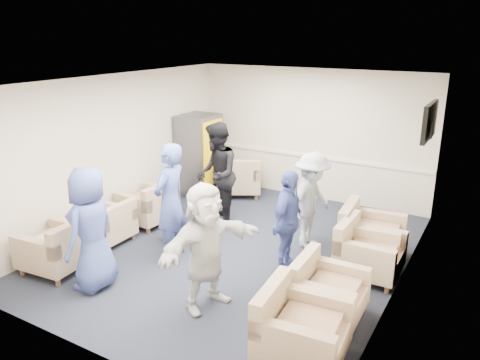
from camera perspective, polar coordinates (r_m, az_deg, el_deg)
The scene contains 25 objects.
floor at distance 7.69m, azimuth -0.34°, elevation -8.48°, with size 6.00×6.00×0.00m, color black.
ceiling at distance 6.94m, azimuth -0.38°, elevation 11.95°, with size 6.00×6.00×0.00m, color silver.
back_wall at distance 9.83m, azimuth 8.60°, elevation 5.49°, with size 5.00×0.02×2.70m, color beige.
front_wall at distance 5.02m, azimuth -18.17°, elevation -7.31°, with size 5.00×0.02×2.70m, color beige.
left_wall at distance 8.70m, azimuth -14.73°, elevation 3.51°, with size 0.02×6.00×2.70m, color beige.
right_wall at distance 6.37m, azimuth 19.42°, elevation -2.08°, with size 0.02×6.00×2.70m, color beige.
chair_rail at distance 9.91m, azimuth 8.43°, elevation 2.93°, with size 4.98×0.04×0.06m, color silver.
tv at distance 7.94m, azimuth 22.11°, elevation 6.62°, with size 0.10×1.00×0.58m.
armchair_left_near at distance 7.43m, azimuth -21.18°, elevation -7.85°, with size 0.93×0.93×0.69m.
armchair_left_mid at distance 8.12m, azimuth -15.85°, elevation -5.37°, with size 0.77×0.77×0.61m.
armchair_left_far at distance 8.72m, azimuth -10.91°, elevation -3.14°, with size 0.92×0.92×0.68m.
armchair_right_near at distance 5.26m, azimuth 7.01°, elevation -17.78°, with size 0.95×0.95×0.71m.
armchair_right_midnear at distance 6.02m, azimuth 10.33°, elevation -13.33°, with size 0.84×0.84×0.65m.
armchair_right_midfar at distance 7.06m, azimuth 15.08°, elevation -8.58°, with size 0.86×0.86×0.69m.
armchair_right_far at distance 7.55m, azimuth 15.31°, elevation -6.66°, with size 0.98×0.98×0.72m.
armchair_corner at distance 10.05m, azimuth -0.13°, elevation 0.14°, with size 1.23×1.23×0.72m.
vending_machine at distance 10.02m, azimuth -4.96°, elevation 3.04°, with size 0.71×0.82×1.74m.
backpack at distance 7.98m, azimuth -8.06°, elevation -5.59°, with size 0.34×0.28×0.51m.
pillow at distance 7.36m, azimuth -21.42°, elevation -6.58°, with size 0.46×0.35×0.13m, color beige.
person_front_left at distance 6.62m, azimuth -17.73°, elevation -5.71°, with size 0.84×0.55×1.72m, color #3D4D93.
person_mid_left at distance 7.21m, azimuth -8.50°, elevation -2.64°, with size 0.67×0.44×1.83m, color #3D4D93.
person_back_left at distance 8.39m, azimuth -2.86°, elevation 0.67°, with size 0.91×0.71×1.88m, color black.
person_back_right at distance 7.60m, azimuth 8.71°, elevation -2.52°, with size 1.03×0.59×1.59m, color beige.
person_mid_right at distance 6.82m, azimuth 5.84°, elevation -5.06°, with size 0.90×0.37×1.53m, color #3D4D93.
person_front_right at distance 5.90m, azimuth -4.21°, elevation -8.10°, with size 1.54×0.49×1.67m, color silver.
Camera 1 is at (3.51, -5.95, 3.40)m, focal length 35.00 mm.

